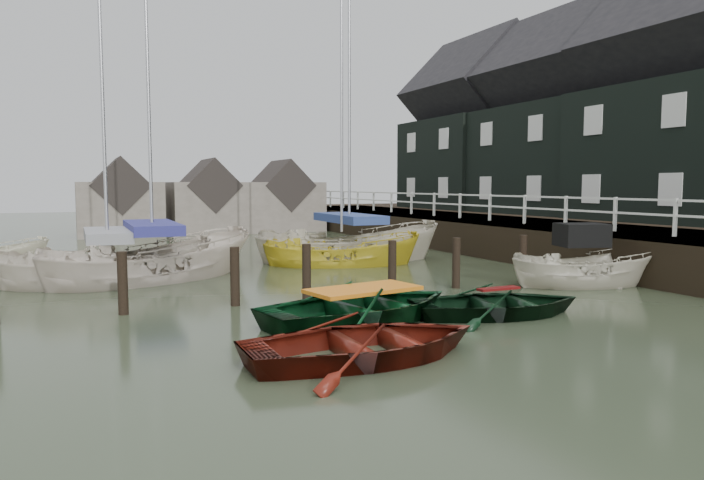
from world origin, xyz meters
name	(u,v)px	position (x,y,z in m)	size (l,w,h in m)	color
ground	(408,319)	(0.00, 0.00, 0.00)	(120.00, 120.00, 0.00)	#293421
pier	(489,236)	(9.48, 10.00, 0.71)	(3.04, 32.00, 2.70)	black
land_strip	(588,247)	(15.00, 10.00, 0.00)	(14.00, 38.00, 1.50)	black
quay_houses	(616,119)	(14.99, 8.66, 5.68)	(6.52, 28.14, 10.01)	black
mooring_pilings	(310,280)	(-1.11, 3.00, 0.50)	(13.72, 0.22, 1.80)	black
far_sheds	(206,201)	(0.83, 26.00, 1.86)	(14.00, 4.08, 4.39)	#665B51
rowboat_red	(366,360)	(-2.14, -2.43, 0.00)	(2.94, 4.12, 0.85)	#53140B
rowboat_green	(363,322)	(-0.98, 0.17, 0.00)	(3.23, 4.52, 0.94)	black
rowboat_dkgreen	(498,315)	(2.00, -0.47, 0.00)	(2.74, 3.84, 0.80)	black
motorboat	(585,283)	(6.70, 1.77, 0.09)	(4.66, 2.82, 2.61)	beige
sailboat_a	(109,281)	(-5.55, 7.89, 0.06)	(6.13, 2.54, 10.58)	beige
sailboat_b	(154,278)	(-4.28, 8.01, 0.06)	(7.36, 5.00, 12.28)	beige
sailboat_c	(342,264)	(2.29, 8.90, 0.02)	(5.98, 3.81, 10.56)	gold
sailboat_d	(349,259)	(2.99, 9.84, 0.06)	(7.38, 3.86, 12.83)	beige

